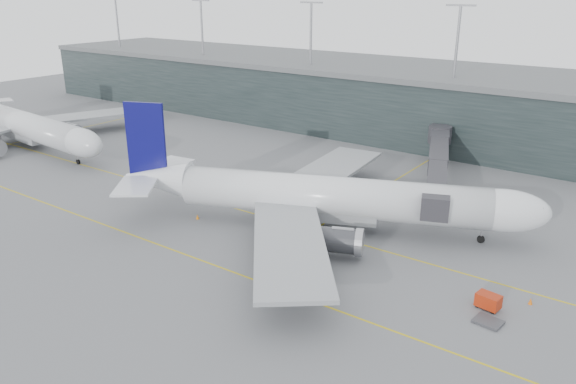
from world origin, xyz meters
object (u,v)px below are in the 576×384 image
Objects in this scene: jet_bridge at (452,156)px; second_aircraft at (25,126)px; main_aircraft at (329,197)px; gse_cart at (488,301)px.

second_aircraft reaches higher than jet_bridge.
gse_cart is at bearing -40.27° from main_aircraft.
jet_bridge is 88.21m from second_aircraft.
jet_bridge is at bearing 52.38° from main_aircraft.
main_aircraft reaches higher than jet_bridge.
second_aircraft reaches higher than gse_cart.
jet_bridge is 40.06m from gse_cart.
main_aircraft is 26.78m from gse_cart.
main_aircraft is 1.27× the size of jet_bridge.
main_aircraft is 28.51m from jet_bridge.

